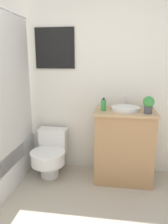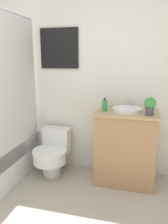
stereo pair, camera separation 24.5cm
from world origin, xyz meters
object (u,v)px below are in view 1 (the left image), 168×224
at_px(sink, 125,108).
at_px(potted_plant, 148,104).
at_px(toilet, 50,153).
at_px(soap_bottle, 104,105).

xyz_separation_m(sink, potted_plant, (0.24, -0.13, 0.09)).
xyz_separation_m(toilet, potted_plant, (1.18, -0.07, 0.70)).
height_order(sink, soap_bottle, soap_bottle).
xyz_separation_m(sink, soap_bottle, (-0.26, -0.07, 0.05)).
bearing_deg(soap_bottle, sink, 14.80).
bearing_deg(toilet, soap_bottle, -0.85).
distance_m(toilet, sink, 1.12).
bearing_deg(sink, toilet, -176.47).
bearing_deg(sink, soap_bottle, -165.20).
bearing_deg(potted_plant, soap_bottle, 173.04).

